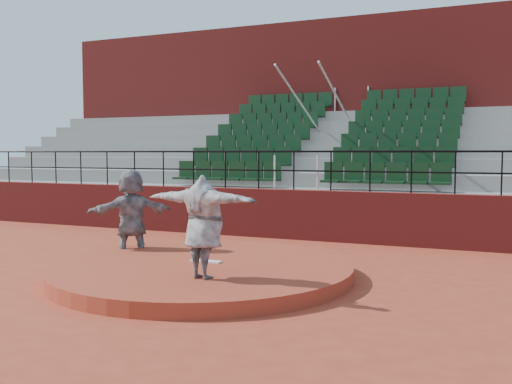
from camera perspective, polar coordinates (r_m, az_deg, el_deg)
ground at (r=10.60m, az=-5.42°, el=-8.44°), size 90.00×90.00×0.00m
pitchers_mound at (r=10.57m, az=-5.43°, el=-7.78°), size 5.50×5.50×0.25m
pitching_rubber at (r=10.68m, az=-5.04°, el=-6.90°), size 0.60×0.15×0.03m
boundary_wall at (r=15.02m, az=3.79°, el=-2.24°), size 24.00×0.30×1.30m
wall_railing at (r=14.93m, az=3.81°, el=3.03°), size 24.04×0.05×1.03m
seating_deck at (r=18.42m, az=7.60°, el=1.35°), size 24.00×5.97×4.63m
press_box_facade at (r=22.27m, az=10.44°, el=7.20°), size 24.00×3.00×7.10m
pitcher at (r=9.20m, az=-5.29°, el=-3.49°), size 2.10×0.79×1.67m
fielder at (r=12.38m, az=-12.38°, el=-2.19°), size 1.68×1.66×1.93m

